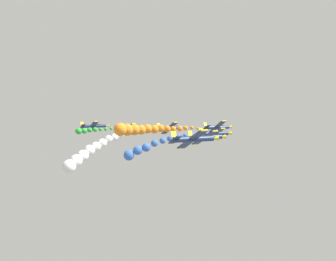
{
  "coord_description": "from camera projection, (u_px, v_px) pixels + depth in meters",
  "views": [
    {
      "loc": [
        92.36,
        -49.84,
        103.48
      ],
      "look_at": [
        0.0,
        0.0,
        98.02
      ],
      "focal_mm": 38.36,
      "sensor_mm": 36.0,
      "label": 1
    }
  ],
  "objects": [
    {
      "name": "smoke_trail_lead",
      "position": [
        140.0,
        129.0,
        97.64
      ],
      "size": [
        6.89,
        29.15,
        3.51
      ],
      "color": "orange"
    },
    {
      "name": "airplane_right_outer",
      "position": [
        206.0,
        137.0,
        84.93
      ],
      "size": [
        8.95,
        10.35,
        4.04
      ],
      "rotation": [
        0.0,
        -0.4,
        0.0
      ],
      "color": "navy"
    },
    {
      "name": "smoke_trail_left_inner",
      "position": [
        92.0,
        151.0,
        98.0
      ],
      "size": [
        14.39,
        30.96,
        10.6
      ],
      "color": "white"
    },
    {
      "name": "airplane_lead",
      "position": [
        217.0,
        127.0,
        113.49
      ],
      "size": [
        8.54,
        10.35,
        4.95
      ],
      "rotation": [
        0.0,
        -0.51,
        0.0
      ],
      "color": "navy"
    },
    {
      "name": "airplane_high_slot",
      "position": [
        194.0,
        139.0,
        68.9
      ],
      "size": [
        8.8,
        10.35,
        4.4
      ],
      "rotation": [
        0.0,
        -0.44,
        0.0
      ],
      "color": "navy"
    },
    {
      "name": "airplane_trailing",
      "position": [
        94.0,
        126.0,
        129.21
      ],
      "size": [
        8.87,
        10.35,
        4.23
      ],
      "rotation": [
        0.0,
        -0.42,
        0.0
      ],
      "color": "navy"
    },
    {
      "name": "smoke_trail_left_outer",
      "position": [
        88.0,
        130.0,
        116.11
      ],
      "size": [
        3.09,
        12.91,
        2.16
      ],
      "color": "green"
    },
    {
      "name": "airplane_left_inner",
      "position": [
        171.0,
        128.0,
        118.28
      ],
      "size": [
        8.74,
        10.35,
        4.53
      ],
      "rotation": [
        0.0,
        -0.46,
        0.0
      ],
      "color": "navy"
    },
    {
      "name": "smoke_trail_right_inner",
      "position": [
        146.0,
        148.0,
        90.38
      ],
      "size": [
        4.36,
        18.91,
        6.66
      ],
      "color": "blue"
    },
    {
      "name": "airplane_left_outer",
      "position": [
        130.0,
        129.0,
        124.2
      ],
      "size": [
        8.82,
        10.35,
        4.36
      ],
      "rotation": [
        0.0,
        -0.44,
        0.0
      ],
      "color": "navy"
    },
    {
      "name": "airplane_right_inner",
      "position": [
        215.0,
        134.0,
        98.33
      ],
      "size": [
        8.99,
        10.35,
        3.93
      ],
      "rotation": [
        0.0,
        -0.39,
        0.0
      ],
      "color": "navy"
    }
  ]
}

